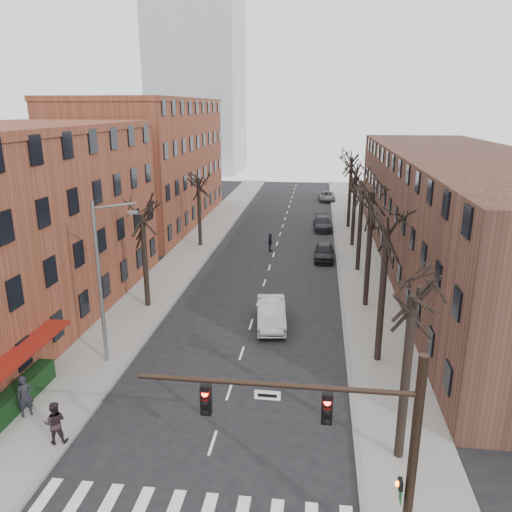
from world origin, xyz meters
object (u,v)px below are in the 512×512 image
(parked_car_near, at_px, (324,252))
(parked_car_mid, at_px, (322,223))
(silver_sedan, at_px, (271,313))
(pedestrian_a, at_px, (25,396))

(parked_car_near, height_order, parked_car_mid, parked_car_near)
(silver_sedan, bearing_deg, parked_car_near, 69.92)
(silver_sedan, xyz_separation_m, parked_car_near, (3.46, 14.91, -0.08))
(silver_sedan, xyz_separation_m, parked_car_mid, (3.33, 26.77, -0.11))
(silver_sedan, bearing_deg, pedestrian_a, -138.25)
(parked_car_near, distance_m, pedestrian_a, 29.53)
(parked_car_near, xyz_separation_m, parked_car_mid, (-0.14, 11.85, -0.03))
(pedestrian_a, bearing_deg, parked_car_mid, 26.87)
(silver_sedan, height_order, parked_car_near, silver_sedan)
(parked_car_near, height_order, pedestrian_a, pedestrian_a)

